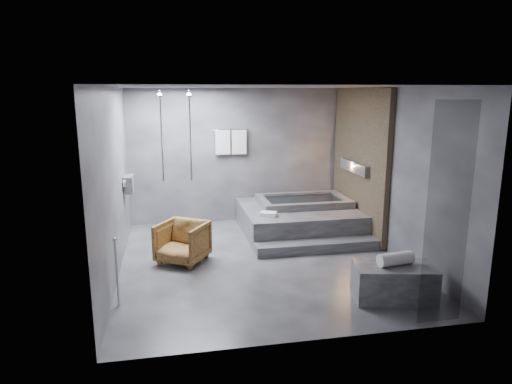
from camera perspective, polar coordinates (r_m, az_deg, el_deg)
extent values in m
plane|color=#2E2F31|center=(7.59, 0.69, -8.62)|extent=(5.00, 5.00, 0.00)
cube|color=#4E4E50|center=(7.08, 0.76, 13.02)|extent=(4.50, 5.00, 0.04)
cube|color=#39393E|center=(9.64, -2.31, 4.54)|extent=(4.50, 0.04, 2.80)
cube|color=#39393E|center=(4.85, 6.76, -3.60)|extent=(4.50, 0.04, 2.80)
cube|color=#39393E|center=(7.11, -17.34, 1.09)|extent=(0.04, 5.00, 2.80)
cube|color=#39393E|center=(7.97, 16.79, 2.32)|extent=(0.04, 5.00, 2.80)
cube|color=#8B7351|center=(9.05, 12.80, 3.72)|extent=(0.10, 2.40, 2.78)
cube|color=#FF9938|center=(9.04, 12.30, 3.08)|extent=(0.14, 1.20, 0.20)
cube|color=gray|center=(8.52, -15.64, 0.98)|extent=(0.16, 0.42, 0.30)
imported|color=beige|center=(8.43, -15.60, 0.55)|extent=(0.08, 0.08, 0.21)
imported|color=beige|center=(8.63, -15.50, 0.63)|extent=(0.07, 0.07, 0.15)
cylinder|color=silver|center=(9.03, -8.23, 7.08)|extent=(0.04, 0.04, 1.80)
cylinder|color=silver|center=(9.02, -11.74, 6.94)|extent=(0.04, 0.04, 1.80)
cylinder|color=silver|center=(9.49, -3.19, 7.75)|extent=(0.75, 0.02, 0.02)
cube|color=white|center=(9.48, -4.18, 6.21)|extent=(0.30, 0.06, 0.50)
cube|color=white|center=(9.52, -2.14, 6.27)|extent=(0.30, 0.06, 0.50)
cylinder|color=silver|center=(6.21, -16.99, -9.67)|extent=(0.04, 0.04, 0.90)
cube|color=black|center=(5.62, 22.84, -2.79)|extent=(0.55, 0.01, 2.60)
cube|color=#343436|center=(9.09, 5.33, -3.41)|extent=(2.20, 2.00, 0.50)
cube|color=#343436|center=(8.07, 7.67, -6.75)|extent=(2.20, 0.36, 0.18)
cube|color=#38383B|center=(6.49, 16.86, -10.73)|extent=(1.14, 0.78, 0.47)
imported|color=#4C2F13|center=(7.55, -9.18, -6.20)|extent=(1.00, 1.00, 0.67)
cylinder|color=white|center=(6.39, 17.04, -8.00)|extent=(0.51, 0.24, 0.18)
cube|color=silver|center=(8.34, 1.59, -2.78)|extent=(0.34, 0.30, 0.08)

